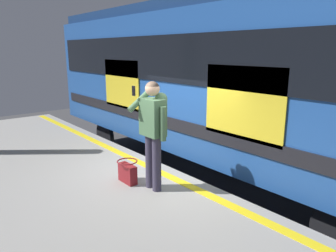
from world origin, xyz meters
TOP-DOWN VIEW (x-y plane):
  - ground_plane at (0.00, 0.00)m, footprint 23.49×23.49m
  - platform at (0.00, 2.33)m, footprint 13.13×4.66m
  - safety_line at (0.00, 0.30)m, footprint 12.87×0.16m
  - track_rail_near at (0.00, -1.11)m, footprint 17.07×0.08m
  - track_rail_far at (0.00, -2.55)m, footprint 17.07×0.08m
  - train_carriage at (0.54, -1.82)m, footprint 10.21×2.92m
  - passenger at (-0.49, 0.79)m, footprint 0.57×0.55m
  - handbag at (-0.03, 0.99)m, footprint 0.38×0.34m

SIDE VIEW (x-z plane):
  - ground_plane at x=0.00m, z-range 0.00..0.00m
  - track_rail_near at x=0.00m, z-range 0.00..0.16m
  - track_rail_far at x=0.00m, z-range 0.00..0.16m
  - platform at x=0.00m, z-range 0.00..0.87m
  - safety_line at x=0.00m, z-range 0.87..0.88m
  - handbag at x=-0.03m, z-range 0.86..1.24m
  - passenger at x=-0.49m, z-range 1.03..2.73m
  - train_carriage at x=0.54m, z-range 0.54..4.38m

